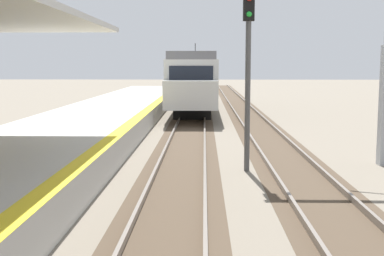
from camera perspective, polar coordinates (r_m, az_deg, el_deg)
The scene contains 6 objects.
station_platform at distance 14.80m, azimuth -18.82°, elevation -3.83°, with size 5.00×80.00×0.91m.
track_pair_nearest_platform at distance 17.92m, azimuth -0.87°, elevation -2.90°, with size 2.34×120.00×0.16m.
track_pair_middle at distance 18.11m, azimuth 9.96°, elevation -2.90°, with size 2.34×120.00×0.16m.
approaching_train at distance 35.70m, azimuth 0.26°, elevation 5.52°, with size 2.93×19.60×4.76m.
rail_signal_post at distance 15.09m, azimuth 6.26°, elevation 7.19°, with size 0.32×0.34×5.20m.
catenary_pylon_far_side at distance 16.94m, azimuth 20.16°, elevation 8.17°, with size 5.00×0.40×7.50m.
Camera 1 is at (2.59, 2.37, 3.16)m, focal length 47.90 mm.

